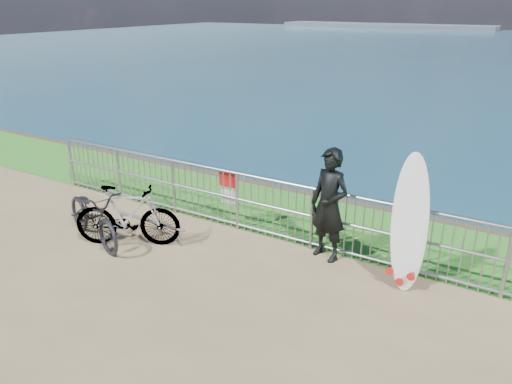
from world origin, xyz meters
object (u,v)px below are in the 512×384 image
Objects in this scene: surfer at (329,205)px; surfboard at (409,228)px; bicycle_near at (93,215)px; bicycle_far at (127,216)px.

surfboard is at bearing 6.76° from surfer.
bicycle_far reaches higher than bicycle_near.
surfer reaches higher than bicycle_far.
surfboard reaches higher than bicycle_near.
bicycle_far is (-4.46, -1.15, -0.39)m from surfboard.
surfer is at bearing 171.21° from surfboard.
surfboard is 1.12× the size of bicycle_far.
bicycle_near is at bearing 81.44° from bicycle_far.
surfboard is at bearing -55.53° from bicycle_near.
surfer is 1.35m from surfboard.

